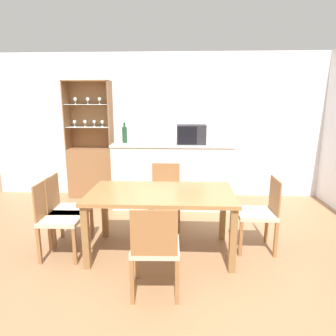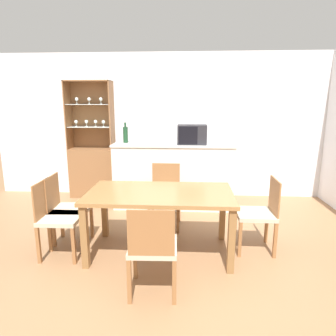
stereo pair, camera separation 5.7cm
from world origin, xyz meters
name	(u,v)px [view 1 (the left image)]	position (x,y,z in m)	size (l,w,h in m)	color
ground_plane	(174,269)	(0.00, 0.00, 0.00)	(18.00, 18.00, 0.00)	#936B47
wall_back	(178,126)	(0.00, 2.63, 1.27)	(6.80, 0.06, 2.55)	silver
kitchen_counter	(173,175)	(-0.07, 1.94, 0.53)	(1.94, 0.55, 1.05)	silver
display_cabinet	(91,164)	(-1.57, 2.44, 0.61)	(0.80, 0.34, 2.06)	brown
dining_table	(161,199)	(-0.16, 0.37, 0.64)	(1.62, 0.89, 0.73)	olive
dining_chair_head_near	(155,248)	(-0.16, -0.40, 0.45)	(0.44, 0.44, 0.86)	#C1B299
dining_chair_side_left_near	(58,218)	(-1.29, 0.24, 0.45)	(0.43, 0.43, 0.86)	#C1B299
dining_chair_side_right_far	(259,213)	(0.98, 0.51, 0.45)	(0.43, 0.43, 0.86)	#C1B299
dining_chair_side_left_far	(67,210)	(-1.29, 0.50, 0.45)	(0.44, 0.44, 0.86)	#C1B299
dining_chair_head_far	(165,195)	(-0.16, 1.14, 0.45)	(0.43, 0.43, 0.86)	#C1B299
microwave	(191,134)	(0.22, 1.93, 1.20)	(0.45, 0.34, 0.31)	#232328
wine_bottle	(125,134)	(-0.86, 2.02, 1.19)	(0.08, 0.08, 0.33)	#193D23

